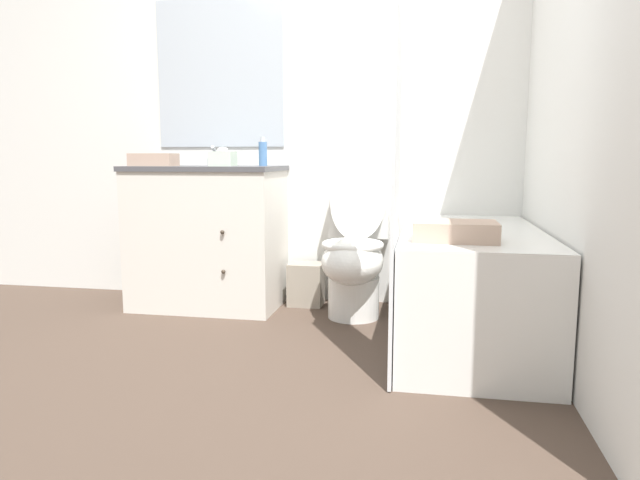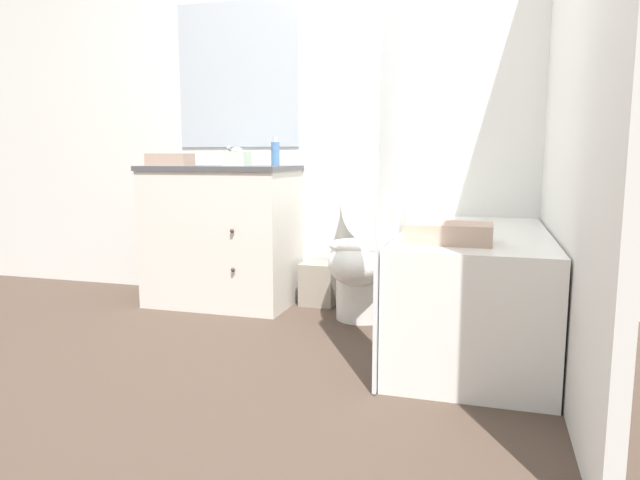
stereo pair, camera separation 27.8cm
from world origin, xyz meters
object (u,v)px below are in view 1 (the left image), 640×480
object	(u,v)px
bathtub	(469,285)
bath_towel_folded	(455,231)
sink_faucet	(217,160)
tissue_box	(223,158)
toilet	(355,255)
wastebasket	(306,284)
hand_towel_folded	(154,160)
soap_dispenser	(263,153)
vanity_cabinet	(208,235)

from	to	relation	value
bathtub	bath_towel_folded	world-z (taller)	bath_towel_folded
sink_faucet	tissue_box	size ratio (longest dim) A/B	0.99
sink_faucet	toilet	xyz separation A→B (m)	(0.93, -0.26, -0.54)
tissue_box	wastebasket	bearing A→B (deg)	12.01
sink_faucet	tissue_box	distance (m)	0.20
toilet	hand_towel_folded	bearing A→B (deg)	-177.23
sink_faucet	hand_towel_folded	distance (m)	0.43
soap_dispenser	bath_towel_folded	size ratio (longest dim) A/B	0.49
bathtub	soap_dispenser	bearing A→B (deg)	159.43
bathtub	bath_towel_folded	distance (m)	0.54
sink_faucet	soap_dispenser	xyz separation A→B (m)	(0.35, -0.17, 0.04)
sink_faucet	bathtub	size ratio (longest dim) A/B	0.10
sink_faucet	bathtub	bearing A→B (deg)	-21.83
toilet	wastebasket	size ratio (longest dim) A/B	3.33
wastebasket	bath_towel_folded	size ratio (longest dim) A/B	0.76
wastebasket	soap_dispenser	world-z (taller)	soap_dispenser
wastebasket	soap_dispenser	distance (m)	0.86
vanity_cabinet	bathtub	xyz separation A→B (m)	(1.55, -0.43, -0.16)
wastebasket	tissue_box	size ratio (longest dim) A/B	1.86
bathtub	soap_dispenser	distance (m)	1.44
sink_faucet	bath_towel_folded	size ratio (longest dim) A/B	0.40
wastebasket	tissue_box	distance (m)	0.93
soap_dispenser	bath_towel_folded	distance (m)	1.44
soap_dispenser	bath_towel_folded	xyz separation A→B (m)	(1.10, -0.86, -0.34)
vanity_cabinet	wastebasket	xyz separation A→B (m)	(0.59, 0.12, -0.31)
bathtub	tissue_box	distance (m)	1.64
tissue_box	toilet	bearing A→B (deg)	-6.34
wastebasket	bathtub	bearing A→B (deg)	-30.08
toilet	hand_towel_folded	distance (m)	1.32
sink_faucet	soap_dispenser	bearing A→B (deg)	-25.89
vanity_cabinet	bath_towel_folded	bearing A→B (deg)	-30.26
bathtub	soap_dispenser	world-z (taller)	soap_dispenser
bath_towel_folded	toilet	bearing A→B (deg)	124.22
sink_faucet	soap_dispenser	distance (m)	0.40
soap_dispenser	wastebasket	bearing A→B (deg)	23.68
wastebasket	tissue_box	world-z (taller)	tissue_box
bath_towel_folded	tissue_box	bearing A→B (deg)	147.39
wastebasket	hand_towel_folded	distance (m)	1.20
vanity_cabinet	soap_dispenser	world-z (taller)	soap_dispenser
hand_towel_folded	bath_towel_folded	size ratio (longest dim) A/B	0.76
tissue_box	hand_towel_folded	bearing A→B (deg)	-158.43
wastebasket	bath_towel_folded	world-z (taller)	bath_towel_folded
sink_faucet	toilet	distance (m)	1.11
tissue_box	bath_towel_folded	world-z (taller)	tissue_box
toilet	bathtub	world-z (taller)	toilet
toilet	tissue_box	size ratio (longest dim) A/B	6.17
toilet	bath_towel_folded	distance (m)	0.97
vanity_cabinet	bathtub	bearing A→B (deg)	-15.56
toilet	bathtub	bearing A→B (deg)	-29.77
bath_towel_folded	vanity_cabinet	bearing A→B (deg)	149.74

